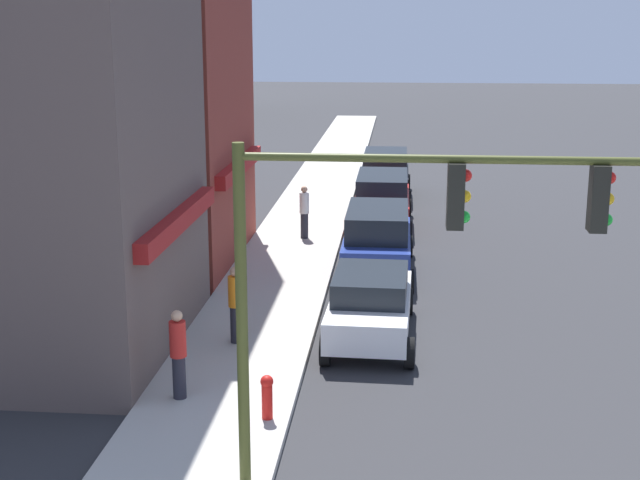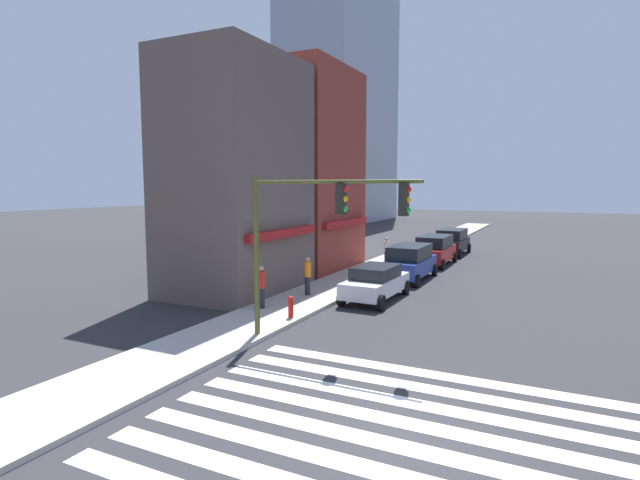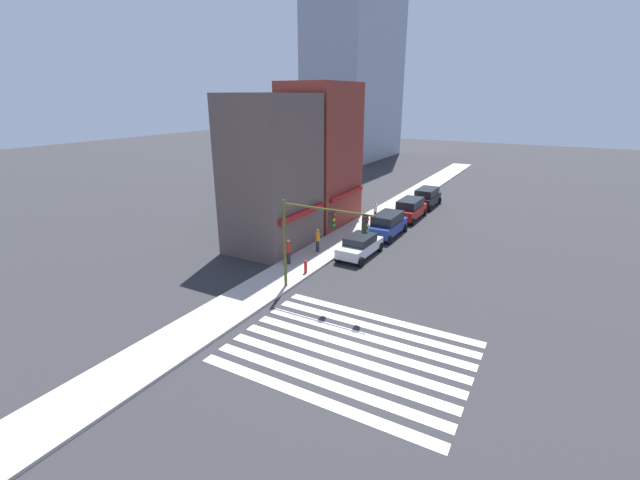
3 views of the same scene
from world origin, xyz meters
The scene contains 14 objects.
ground_plane centered at (0.00, 0.00, 0.00)m, with size 200.00×200.00×0.00m, color #2D2D30.
sidewalk_left centered at (0.00, 7.50, 0.07)m, with size 120.00×3.00×0.15m.
crosswalk_stripes centered at (0.00, 0.00, 0.00)m, with size 7.77×10.80×0.01m.
storefront_row centered at (14.23, 11.50, 5.93)m, with size 14.48×5.30×12.31m.
tower_distant centered at (58.61, 27.25, 22.83)m, with size 21.79×10.50×45.66m.
traffic_signal centered at (4.31, 4.18, 4.07)m, with size 0.32×5.76×5.53m.
sedan_white centered at (11.49, 4.70, 0.84)m, with size 4.45×2.02×1.59m.
suv_blue centered at (17.03, 4.70, 1.03)m, with size 4.71×2.12×1.94m.
suv_red centered at (22.95, 4.70, 1.03)m, with size 4.71×2.12×1.94m.
suv_black centered at (28.54, 4.70, 1.03)m, with size 4.70×2.12×1.94m.
pedestrian_white_shirt centered at (20.53, 7.23, 1.07)m, with size 0.32×0.32×1.77m.
pedestrian_orange_vest centered at (10.52, 7.69, 1.07)m, with size 0.32×0.32×1.77m.
pedestrian_red_jacket centered at (7.40, 8.22, 1.07)m, with size 0.32×0.32×1.77m.
fire_hydrant centered at (6.64, 6.40, 0.61)m, with size 0.24×0.24×0.84m.
Camera 3 is at (-15.50, -7.15, 11.21)m, focal length 24.00 mm.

